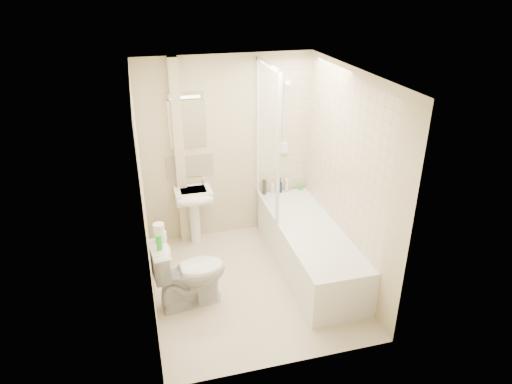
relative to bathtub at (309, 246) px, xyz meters
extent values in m
plane|color=beige|center=(-0.75, -0.16, -0.29)|extent=(2.50, 2.50, 0.00)
cube|color=beige|center=(-0.75, 1.09, 0.91)|extent=(2.20, 0.02, 2.40)
cube|color=beige|center=(-1.85, -0.16, 0.91)|extent=(0.02, 2.50, 2.40)
cube|color=beige|center=(0.35, -0.16, 0.91)|extent=(0.02, 2.50, 2.40)
cube|color=white|center=(-0.75, -0.16, 2.11)|extent=(2.20, 2.50, 0.02)
cube|color=beige|center=(0.00, 1.08, 1.14)|extent=(0.70, 0.01, 1.75)
cube|color=beige|center=(0.34, 0.00, 1.14)|extent=(0.01, 2.10, 1.75)
cube|color=beige|center=(-1.37, 1.03, 0.91)|extent=(0.12, 0.12, 2.40)
cube|color=beige|center=(-1.24, 1.08, 0.74)|extent=(0.60, 0.02, 0.30)
cube|color=white|center=(-1.24, 1.08, 1.29)|extent=(0.46, 0.01, 0.60)
cube|color=silver|center=(-1.24, 1.06, 1.66)|extent=(0.42, 0.07, 0.07)
cube|color=white|center=(0.00, 0.00, -0.01)|extent=(0.70, 2.10, 0.55)
cube|color=white|center=(0.00, 0.00, 0.21)|extent=(0.56, 1.96, 0.05)
cube|color=white|center=(-0.35, 0.64, 1.16)|extent=(0.01, 0.90, 1.80)
cube|color=white|center=(-0.35, 1.07, 1.16)|extent=(0.04, 0.04, 1.80)
cube|color=white|center=(-0.35, 0.19, 1.16)|extent=(0.04, 0.04, 1.80)
cube|color=white|center=(-0.35, 0.64, 2.04)|extent=(0.04, 0.90, 0.04)
cube|color=white|center=(-0.35, 0.64, 0.28)|extent=(0.04, 0.90, 0.03)
cylinder|color=white|center=(0.00, 1.06, 1.26)|extent=(0.02, 0.02, 0.90)
cylinder|color=white|center=(0.00, 1.06, 0.81)|extent=(0.05, 0.05, 0.02)
cylinder|color=white|center=(0.00, 1.06, 1.71)|extent=(0.05, 0.05, 0.02)
cylinder|color=white|center=(0.00, 0.99, 1.74)|extent=(0.08, 0.11, 0.11)
cube|color=white|center=(0.00, 1.05, 0.88)|extent=(0.10, 0.05, 0.14)
cylinder|color=white|center=(-0.02, 1.03, 1.31)|extent=(0.01, 0.13, 0.84)
cylinder|color=white|center=(-1.24, 0.92, 0.02)|extent=(0.13, 0.13, 0.62)
cube|color=white|center=(-1.24, 0.89, 0.42)|extent=(0.46, 0.36, 0.14)
ellipsoid|color=white|center=(-1.24, 0.72, 0.42)|extent=(0.46, 0.20, 0.14)
cube|color=silver|center=(-1.24, 0.89, 0.48)|extent=(0.32, 0.23, 0.04)
cylinder|color=white|center=(-1.40, 1.00, 0.54)|extent=(0.03, 0.03, 0.10)
cylinder|color=white|center=(-1.09, 1.00, 0.54)|extent=(0.03, 0.03, 0.10)
sphere|color=white|center=(-1.40, 1.00, 0.59)|extent=(0.04, 0.04, 0.04)
sphere|color=white|center=(-1.09, 1.00, 0.59)|extent=(0.04, 0.04, 0.04)
cylinder|color=black|center=(-0.28, 1.00, 0.36)|extent=(0.06, 0.06, 0.21)
cylinder|color=white|center=(-0.16, 1.00, 0.33)|extent=(0.05, 0.05, 0.14)
cylinder|color=black|center=(-0.07, 1.00, 0.37)|extent=(0.05, 0.05, 0.21)
cylinder|color=navy|center=(-0.05, 1.00, 0.33)|extent=(0.05, 0.05, 0.13)
cylinder|color=beige|center=(0.04, 1.00, 0.35)|extent=(0.05, 0.05, 0.19)
cylinder|color=green|center=(0.24, 1.00, 0.31)|extent=(0.06, 0.06, 0.09)
imported|color=white|center=(-1.47, -0.30, 0.10)|extent=(0.61, 0.86, 0.78)
cylinder|color=white|center=(-1.73, -0.23, 0.54)|extent=(0.12, 0.12, 0.10)
cylinder|color=white|center=(-1.74, -0.23, 0.64)|extent=(0.11, 0.11, 0.10)
cylinder|color=green|center=(-1.75, -0.40, 0.57)|extent=(0.06, 0.06, 0.16)
camera|label=1|loc=(-1.80, -4.33, 2.96)|focal=32.00mm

